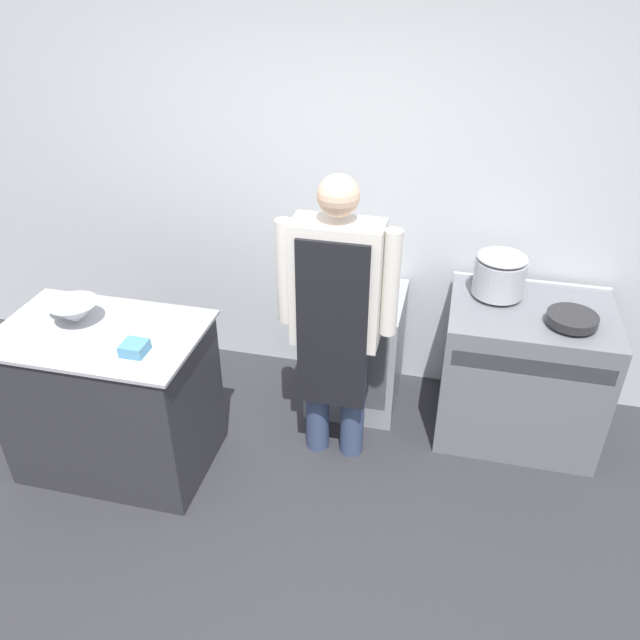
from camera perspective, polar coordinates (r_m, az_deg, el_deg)
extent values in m
plane|color=#2D2D33|center=(3.21, -5.78, -25.21)|extent=(14.00, 14.00, 0.00)
cube|color=silver|center=(3.94, 2.56, 12.04)|extent=(8.00, 0.05, 2.70)
cube|color=#2D2D33|center=(3.74, -18.38, -6.95)|extent=(1.05, 0.67, 0.89)
cube|color=#B2B5BC|center=(3.48, -19.62, -1.11)|extent=(1.09, 0.70, 0.02)
cube|color=slate|center=(3.96, 17.90, -4.54)|extent=(0.93, 0.69, 0.87)
cube|color=#B2B5BC|center=(3.54, 18.82, -4.03)|extent=(0.85, 0.03, 0.10)
cube|color=#B2B5BC|center=(4.02, 18.75, 3.32)|extent=(0.93, 0.03, 0.02)
cube|color=#93999E|center=(4.06, 3.34, -2.63)|extent=(0.57, 0.59, 0.78)
cube|color=silver|center=(3.80, 2.57, -4.55)|extent=(0.48, 0.02, 0.55)
cylinder|color=#38476B|center=(3.67, -0.23, -6.72)|extent=(0.14, 0.14, 0.79)
cylinder|color=#38476B|center=(3.64, 3.02, -7.18)|extent=(0.14, 0.14, 0.79)
cube|color=silver|center=(3.24, 1.56, 3.32)|extent=(0.47, 0.22, 0.69)
cube|color=black|center=(3.24, 1.06, -0.88)|extent=(0.37, 0.02, 0.99)
cylinder|color=silver|center=(3.28, -3.21, 4.38)|extent=(0.09, 0.09, 0.59)
cylinder|color=silver|center=(3.19, 6.49, 3.30)|extent=(0.09, 0.09, 0.59)
sphere|color=beige|center=(3.04, 1.69, 11.30)|extent=(0.21, 0.21, 0.21)
cone|color=#B2B5BC|center=(3.56, -21.51, 0.62)|extent=(0.27, 0.27, 0.12)
cone|color=#B2B5BC|center=(3.66, -22.50, 0.95)|extent=(0.17, 0.17, 0.09)
cube|color=teal|center=(3.23, -16.60, -2.48)|extent=(0.12, 0.12, 0.06)
cylinder|color=#B2B5BC|center=(3.76, 16.07, 3.79)|extent=(0.30, 0.30, 0.21)
ellipsoid|color=#B2B5BC|center=(3.71, 16.36, 5.52)|extent=(0.29, 0.29, 0.05)
cylinder|color=#262628|center=(3.64, 22.07, 0.12)|extent=(0.27, 0.27, 0.05)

